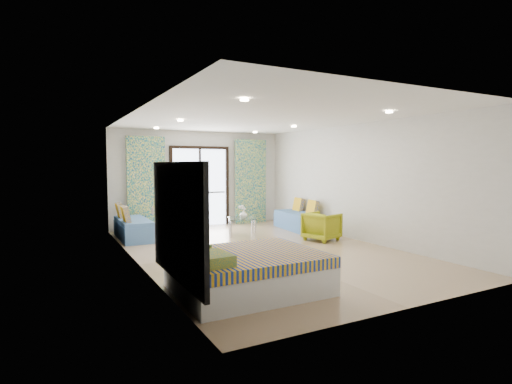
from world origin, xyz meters
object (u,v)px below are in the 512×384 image
daybed_left (133,228)px  coffee_table (242,220)px  daybed_right (298,220)px  armchair (322,225)px  bed (247,271)px

daybed_left → coffee_table: bearing=-18.0°
daybed_left → daybed_right: daybed_left is taller
daybed_right → daybed_left: bearing=176.4°
daybed_left → daybed_right: size_ratio=0.98×
daybed_right → coffee_table: daybed_right is taller
daybed_right → armchair: daybed_right is taller
armchair → coffee_table: bearing=26.5°
bed → armchair: size_ratio=2.75×
daybed_left → armchair: daybed_left is taller
daybed_right → armchair: bearing=-98.0°
daybed_right → coffee_table: 1.76m
bed → coffee_table: size_ratio=2.28×
coffee_table → daybed_left: bearing=161.7°
daybed_right → coffee_table: bearing=-170.3°
coffee_table → armchair: size_ratio=1.20×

